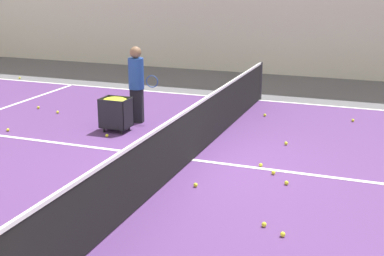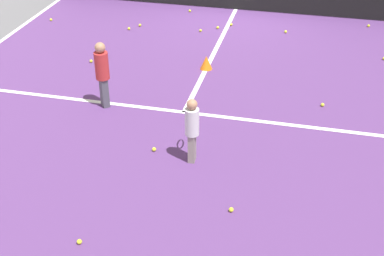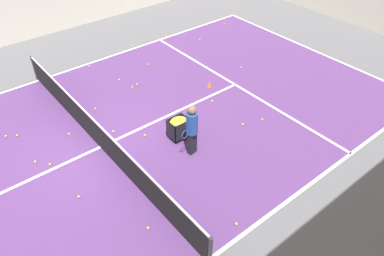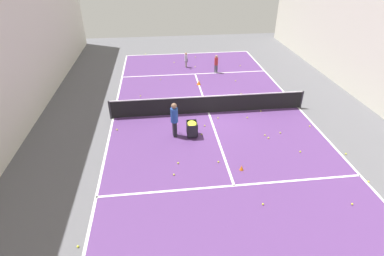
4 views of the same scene
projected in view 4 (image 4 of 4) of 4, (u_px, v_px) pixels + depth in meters
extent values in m
plane|color=#5B5B60|center=(209.00, 113.00, 16.25)|extent=(32.99, 32.99, 0.00)
cube|color=#563370|center=(209.00, 113.00, 16.25)|extent=(10.18, 21.17, 0.00)
cube|color=white|center=(188.00, 53.00, 25.22)|extent=(10.18, 0.10, 0.00)
cube|color=white|center=(298.00, 108.00, 16.76)|extent=(0.10, 21.17, 0.00)
cube|color=white|center=(113.00, 118.00, 15.73)|extent=(0.10, 21.17, 0.00)
cube|color=white|center=(195.00, 74.00, 21.18)|extent=(10.18, 0.10, 0.00)
cube|color=white|center=(234.00, 186.00, 11.31)|extent=(10.18, 0.10, 0.00)
cube|color=white|center=(209.00, 113.00, 16.24)|extent=(0.10, 11.65, 0.00)
cube|color=silver|center=(9.00, 43.00, 13.21)|extent=(0.15, 29.29, 8.15)
cylinder|color=#2D2D33|center=(302.00, 99.00, 16.51)|extent=(0.10, 0.10, 1.01)
cylinder|color=#2D2D33|center=(110.00, 110.00, 15.46)|extent=(0.10, 0.10, 1.01)
cube|color=black|center=(209.00, 105.00, 15.99)|extent=(10.28, 0.03, 0.94)
cube|color=white|center=(209.00, 96.00, 15.73)|extent=(10.28, 0.04, 0.05)
cube|color=gray|center=(186.00, 64.00, 22.24)|extent=(0.11, 0.18, 0.50)
cylinder|color=silver|center=(186.00, 58.00, 22.00)|extent=(0.23, 0.23, 0.44)
sphere|color=#A87A5B|center=(186.00, 54.00, 21.84)|extent=(0.17, 0.17, 0.17)
torus|color=black|center=(187.00, 61.00, 21.82)|extent=(0.04, 0.28, 0.28)
cube|color=black|center=(175.00, 129.00, 14.09)|extent=(0.21, 0.30, 0.78)
cylinder|color=#234799|center=(174.00, 115.00, 13.70)|extent=(0.39, 0.39, 0.69)
sphere|color=#846047|center=(174.00, 106.00, 13.46)|extent=(0.26, 0.26, 0.26)
torus|color=#2D478C|center=(172.00, 115.00, 14.07)|extent=(0.07, 0.28, 0.28)
cube|color=#4C4C56|center=(216.00, 69.00, 21.27)|extent=(0.22, 0.24, 0.57)
cylinder|color=#B22D2D|center=(216.00, 61.00, 20.99)|extent=(0.36, 0.36, 0.51)
sphere|color=#A87A5B|center=(216.00, 57.00, 20.80)|extent=(0.19, 0.19, 0.19)
cube|color=black|center=(192.00, 134.00, 14.23)|extent=(0.48, 0.60, 0.02)
cube|color=black|center=(191.00, 125.00, 14.31)|extent=(0.48, 0.02, 0.62)
cube|color=black|center=(193.00, 132.00, 13.82)|extent=(0.48, 0.02, 0.62)
cube|color=black|center=(197.00, 128.00, 14.09)|extent=(0.02, 0.60, 0.62)
cube|color=black|center=(187.00, 129.00, 14.04)|extent=(0.02, 0.60, 0.62)
ellipsoid|color=yellow|center=(192.00, 124.00, 13.93)|extent=(0.44, 0.56, 0.16)
cylinder|color=black|center=(195.00, 132.00, 14.45)|extent=(0.05, 0.05, 0.11)
cylinder|color=black|center=(188.00, 133.00, 14.42)|extent=(0.05, 0.05, 0.11)
cylinder|color=black|center=(196.00, 137.00, 14.09)|extent=(0.05, 0.05, 0.11)
cylinder|color=black|center=(189.00, 137.00, 14.06)|extent=(0.05, 0.05, 0.11)
cone|color=orange|center=(242.00, 168.00, 12.05)|extent=(0.16, 0.16, 0.22)
cone|color=orange|center=(199.00, 83.00, 19.48)|extent=(0.26, 0.26, 0.29)
sphere|color=yellow|center=(208.00, 100.00, 17.56)|extent=(0.07, 0.07, 0.07)
sphere|color=yellow|center=(117.00, 130.00, 14.69)|extent=(0.07, 0.07, 0.07)
sphere|color=yellow|center=(300.00, 152.00, 13.12)|extent=(0.07, 0.07, 0.07)
sphere|color=yellow|center=(241.00, 94.00, 18.28)|extent=(0.07, 0.07, 0.07)
sphere|color=yellow|center=(78.00, 247.00, 8.98)|extent=(0.07, 0.07, 0.07)
sphere|color=yellow|center=(204.00, 102.00, 17.29)|extent=(0.07, 0.07, 0.07)
sphere|color=yellow|center=(144.00, 111.00, 16.33)|extent=(0.07, 0.07, 0.07)
sphere|color=yellow|center=(239.00, 96.00, 18.01)|extent=(0.07, 0.07, 0.07)
sphere|color=yellow|center=(146.00, 54.00, 24.97)|extent=(0.07, 0.07, 0.07)
sphere|color=yellow|center=(174.00, 62.00, 23.19)|extent=(0.07, 0.07, 0.07)
sphere|color=yellow|center=(268.00, 138.00, 14.06)|extent=(0.07, 0.07, 0.07)
sphere|color=yellow|center=(346.00, 154.00, 12.98)|extent=(0.07, 0.07, 0.07)
sphere|color=yellow|center=(236.00, 81.00, 20.02)|extent=(0.07, 0.07, 0.07)
sphere|color=yellow|center=(247.00, 118.00, 15.73)|extent=(0.07, 0.07, 0.07)
sphere|color=yellow|center=(202.00, 134.00, 14.33)|extent=(0.07, 0.07, 0.07)
sphere|color=yellow|center=(174.00, 175.00, 11.80)|extent=(0.07, 0.07, 0.07)
sphere|color=yellow|center=(261.00, 111.00, 16.35)|extent=(0.07, 0.07, 0.07)
sphere|color=yellow|center=(276.00, 93.00, 18.39)|extent=(0.07, 0.07, 0.07)
sphere|color=yellow|center=(140.00, 96.00, 18.00)|extent=(0.07, 0.07, 0.07)
sphere|color=yellow|center=(280.00, 133.00, 14.45)|extent=(0.07, 0.07, 0.07)
sphere|color=yellow|center=(213.00, 97.00, 17.85)|extent=(0.07, 0.07, 0.07)
sphere|color=yellow|center=(218.00, 162.00, 12.50)|extent=(0.07, 0.07, 0.07)
sphere|color=yellow|center=(195.00, 67.00, 22.33)|extent=(0.07, 0.07, 0.07)
sphere|color=yellow|center=(205.00, 126.00, 15.02)|extent=(0.07, 0.07, 0.07)
sphere|color=yellow|center=(352.00, 204.00, 10.46)|extent=(0.07, 0.07, 0.07)
sphere|color=yellow|center=(179.00, 102.00, 17.30)|extent=(0.07, 0.07, 0.07)
sphere|color=yellow|center=(218.00, 118.00, 15.69)|extent=(0.07, 0.07, 0.07)
sphere|color=yellow|center=(178.00, 163.00, 12.43)|extent=(0.07, 0.07, 0.07)
sphere|color=yellow|center=(160.00, 79.00, 20.22)|extent=(0.07, 0.07, 0.07)
sphere|color=yellow|center=(240.00, 66.00, 22.56)|extent=(0.07, 0.07, 0.07)
sphere|color=yellow|center=(228.00, 107.00, 16.77)|extent=(0.07, 0.07, 0.07)
sphere|color=yellow|center=(368.00, 182.00, 11.45)|extent=(0.07, 0.07, 0.07)
sphere|color=yellow|center=(265.00, 135.00, 14.27)|extent=(0.07, 0.07, 0.07)
sphere|color=yellow|center=(195.00, 57.00, 24.30)|extent=(0.07, 0.07, 0.07)
sphere|color=yellow|center=(310.00, 126.00, 14.98)|extent=(0.07, 0.07, 0.07)
sphere|color=yellow|center=(263.00, 204.00, 10.45)|extent=(0.07, 0.07, 0.07)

